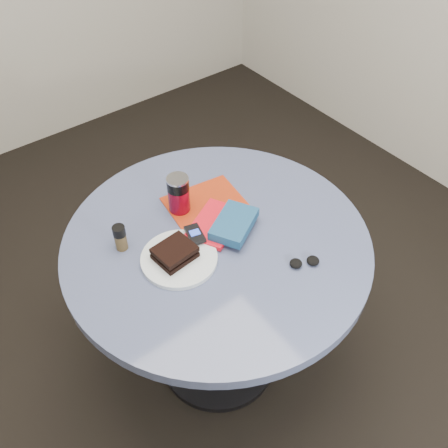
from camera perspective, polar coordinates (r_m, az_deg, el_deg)
ground at (r=2.22m, az=-0.64°, el=-15.13°), size 4.00×4.00×0.00m
table at (r=1.74m, az=-0.79°, el=-5.42°), size 1.00×1.00×0.75m
plate at (r=1.55m, az=-5.15°, el=-3.96°), size 0.27×0.27×0.02m
sandwich at (r=1.53m, az=-5.65°, el=-3.27°), size 0.13×0.11×0.04m
soda_can at (r=1.67m, az=-5.21°, el=3.40°), size 0.10×0.10×0.14m
pepper_grinder at (r=1.59m, az=-11.77°, el=-1.51°), size 0.05×0.05×0.09m
magazine at (r=1.74m, az=-2.25°, el=2.50°), size 0.28×0.23×0.00m
red_book at (r=1.64m, az=-1.02°, el=0.05°), size 0.24×0.21×0.02m
novel at (r=1.61m, az=1.15°, el=0.03°), size 0.20×0.18×0.03m
mp3_player at (r=1.59m, az=-3.35°, el=-1.17°), size 0.07×0.09×0.01m
headphones at (r=1.55m, az=9.18°, el=-4.31°), size 0.10×0.08×0.02m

